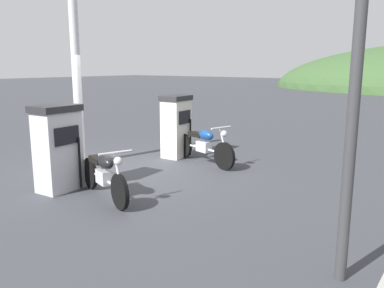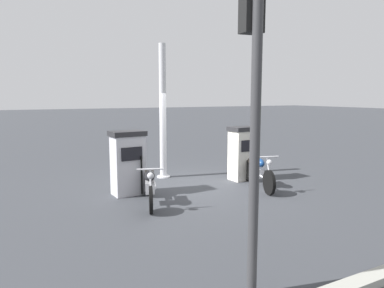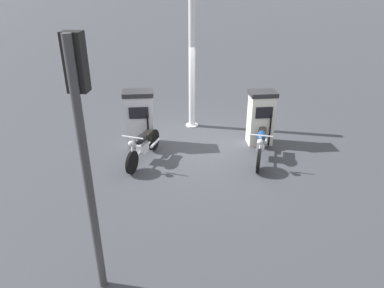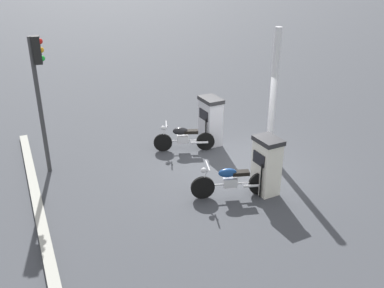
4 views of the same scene
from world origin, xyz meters
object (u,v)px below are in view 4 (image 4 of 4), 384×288
(fuel_pump_far, at_px, (266,165))
(roadside_traffic_light, at_px, (39,83))
(motorcycle_far_pump, at_px, (231,181))
(motorcycle_near_pump, at_px, (183,138))
(canopy_support_pole, at_px, (273,97))
(fuel_pump_near, at_px, (211,121))

(fuel_pump_far, xyz_separation_m, roadside_traffic_light, (5.05, -3.44, 1.84))
(motorcycle_far_pump, height_order, roadside_traffic_light, roadside_traffic_light)
(motorcycle_near_pump, bearing_deg, canopy_support_pole, 150.92)
(motorcycle_near_pump, bearing_deg, fuel_pump_far, 107.80)
(fuel_pump_near, bearing_deg, roadside_traffic_light, -0.50)
(roadside_traffic_light, bearing_deg, motorcycle_far_pump, 141.32)
(fuel_pump_near, xyz_separation_m, fuel_pump_far, (0.00, 3.39, -0.02))
(fuel_pump_near, xyz_separation_m, motorcycle_near_pump, (1.03, 0.18, -0.36))
(canopy_support_pole, bearing_deg, fuel_pump_near, -48.36)
(motorcycle_near_pump, bearing_deg, roadside_traffic_light, -3.17)
(fuel_pump_near, height_order, fuel_pump_far, fuel_pump_near)
(fuel_pump_near, bearing_deg, fuel_pump_far, 90.00)
(roadside_traffic_light, xyz_separation_m, canopy_support_pole, (-6.37, 1.53, -0.74))
(roadside_traffic_light, height_order, canopy_support_pole, canopy_support_pole)
(roadside_traffic_light, bearing_deg, motorcycle_near_pump, 176.83)
(motorcycle_far_pump, distance_m, roadside_traffic_light, 5.69)
(fuel_pump_far, xyz_separation_m, canopy_support_pole, (-1.32, -1.90, 1.10))
(motorcycle_near_pump, distance_m, motorcycle_far_pump, 3.07)
(motorcycle_near_pump, distance_m, canopy_support_pole, 3.05)
(fuel_pump_near, xyz_separation_m, roadside_traffic_light, (5.05, -0.04, 1.82))
(fuel_pump_far, distance_m, canopy_support_pole, 2.57)
(fuel_pump_far, bearing_deg, roadside_traffic_light, -34.26)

